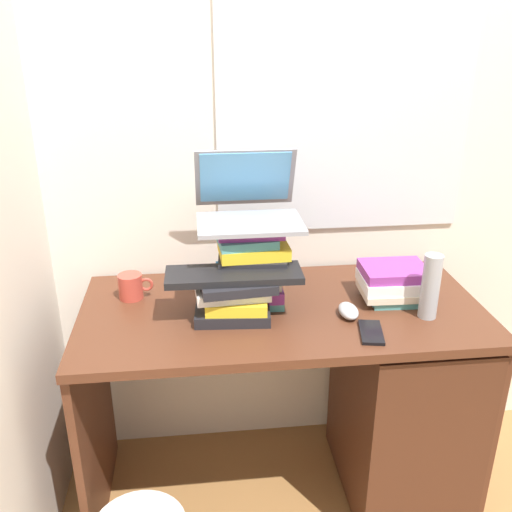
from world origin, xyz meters
name	(u,v)px	position (x,y,z in m)	size (l,w,h in m)	color
ground_plane	(279,487)	(0.00, 0.00, 0.00)	(6.00, 6.00, 0.00)	olive
wall_back	(270,126)	(0.00, 0.36, 1.30)	(6.00, 0.06, 2.60)	silver
desk	(374,393)	(0.33, -0.02, 0.42)	(1.31, 0.63, 0.77)	#4C2819
book_stack_tall	(250,267)	(-0.10, 0.05, 0.90)	(0.25, 0.21, 0.27)	teal
book_stack_keyboard_riser	(234,298)	(-0.16, -0.05, 0.84)	(0.26, 0.19, 0.13)	black
book_stack_side	(393,283)	(0.38, 0.02, 0.83)	(0.23, 0.19, 0.12)	teal
laptop	(248,204)	(-0.10, 0.12, 1.09)	(0.33, 0.31, 0.22)	gray
keyboard	(234,275)	(-0.16, -0.04, 0.92)	(0.42, 0.14, 0.02)	black
computer_mouse	(348,311)	(0.20, -0.08, 0.79)	(0.06, 0.10, 0.04)	#A5A8AD
mug	(131,286)	(-0.49, 0.12, 0.82)	(0.12, 0.08, 0.09)	#B23F33
water_bottle	(430,287)	(0.45, -0.11, 0.88)	(0.06, 0.06, 0.21)	#999EA5
cell_phone	(371,332)	(0.24, -0.20, 0.78)	(0.07, 0.14, 0.01)	black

